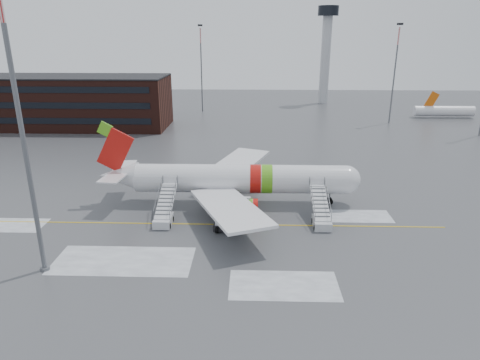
{
  "coord_description": "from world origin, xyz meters",
  "views": [
    {
      "loc": [
        7.03,
        -47.98,
        21.86
      ],
      "look_at": [
        5.42,
        3.97,
        4.0
      ],
      "focal_mm": 32.0,
      "sensor_mm": 36.0,
      "label": 1
    }
  ],
  "objects_px": {
    "airstair_fwd": "(321,216)",
    "airstair_aft": "(164,214)",
    "pushback_tug": "(226,224)",
    "light_mast_near": "(20,121)",
    "airliner": "(233,179)"
  },
  "relations": [
    {
      "from": "pushback_tug",
      "to": "light_mast_near",
      "type": "relative_size",
      "value": 0.12
    },
    {
      "from": "airstair_aft",
      "to": "pushback_tug",
      "type": "relative_size",
      "value": 2.34
    },
    {
      "from": "pushback_tug",
      "to": "light_mast_near",
      "type": "bearing_deg",
      "value": -151.25
    },
    {
      "from": "airliner",
      "to": "pushback_tug",
      "type": "relative_size",
      "value": 10.64
    },
    {
      "from": "light_mast_near",
      "to": "airstair_aft",
      "type": "bearing_deg",
      "value": 50.2
    },
    {
      "from": "airstair_fwd",
      "to": "light_mast_near",
      "type": "height_order",
      "value": "light_mast_near"
    },
    {
      "from": "light_mast_near",
      "to": "pushback_tug",
      "type": "bearing_deg",
      "value": 28.75
    },
    {
      "from": "airliner",
      "to": "airstair_aft",
      "type": "height_order",
      "value": "airliner"
    },
    {
      "from": "airliner",
      "to": "light_mast_near",
      "type": "bearing_deg",
      "value": -134.46
    },
    {
      "from": "airstair_aft",
      "to": "airstair_fwd",
      "type": "bearing_deg",
      "value": 0.0
    },
    {
      "from": "airstair_fwd",
      "to": "airstair_aft",
      "type": "relative_size",
      "value": 1.0
    },
    {
      "from": "pushback_tug",
      "to": "airstair_aft",
      "type": "bearing_deg",
      "value": 165.15
    },
    {
      "from": "airstair_fwd",
      "to": "light_mast_near",
      "type": "distance_m",
      "value": 33.53
    },
    {
      "from": "airstair_fwd",
      "to": "pushback_tug",
      "type": "relative_size",
      "value": 2.34
    },
    {
      "from": "airliner",
      "to": "pushback_tug",
      "type": "xyz_separation_m",
      "value": [
        -0.49,
        -8.55,
        -2.62
      ]
    }
  ]
}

